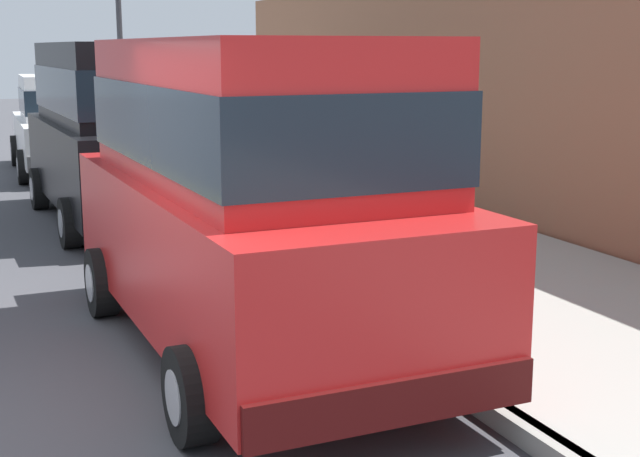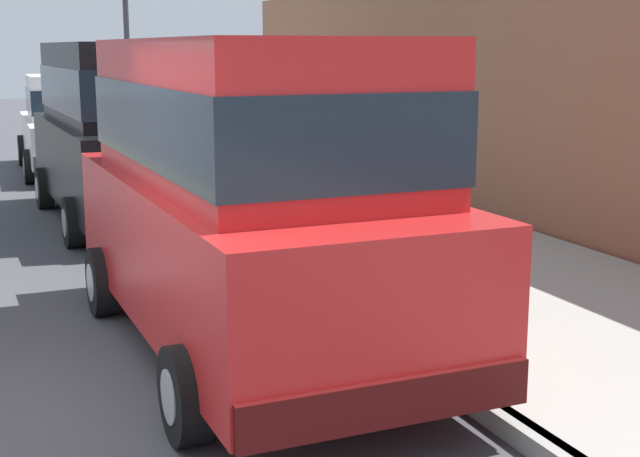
{
  "view_description": "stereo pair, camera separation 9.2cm",
  "coord_description": "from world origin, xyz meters",
  "px_view_note": "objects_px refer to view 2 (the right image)",
  "views": [
    {
      "loc": [
        -0.02,
        -5.57,
        2.46
      ],
      "look_at": [
        3.01,
        1.64,
        0.85
      ],
      "focal_mm": 49.68,
      "sensor_mm": 36.0,
      "label": 1
    },
    {
      "loc": [
        0.06,
        -5.6,
        2.46
      ],
      "look_at": [
        3.01,
        1.64,
        0.85
      ],
      "focal_mm": 49.68,
      "sensor_mm": 36.0,
      "label": 2
    }
  ],
  "objects_px": {
    "fire_hydrant": "(252,197)",
    "car_white_sedan": "(72,123)",
    "car_black_van": "(122,124)",
    "dog_grey": "(402,242)",
    "car_red_van": "(250,183)",
    "street_lamp": "(126,26)"
  },
  "relations": [
    {
      "from": "car_white_sedan",
      "to": "car_black_van",
      "type": "bearing_deg",
      "value": -89.44
    },
    {
      "from": "fire_hydrant",
      "to": "street_lamp",
      "type": "height_order",
      "value": "street_lamp"
    },
    {
      "from": "dog_grey",
      "to": "street_lamp",
      "type": "height_order",
      "value": "street_lamp"
    },
    {
      "from": "car_white_sedan",
      "to": "street_lamp",
      "type": "height_order",
      "value": "street_lamp"
    },
    {
      "from": "car_black_van",
      "to": "car_white_sedan",
      "type": "distance_m",
      "value": 5.53
    },
    {
      "from": "car_red_van",
      "to": "car_black_van",
      "type": "height_order",
      "value": "same"
    },
    {
      "from": "car_red_van",
      "to": "car_white_sedan",
      "type": "distance_m",
      "value": 11.52
    },
    {
      "from": "car_red_van",
      "to": "street_lamp",
      "type": "relative_size",
      "value": 1.12
    },
    {
      "from": "car_black_van",
      "to": "street_lamp",
      "type": "xyz_separation_m",
      "value": [
        1.35,
        6.96,
        1.51
      ]
    },
    {
      "from": "car_black_van",
      "to": "street_lamp",
      "type": "bearing_deg",
      "value": 79.0
    },
    {
      "from": "car_black_van",
      "to": "dog_grey",
      "type": "distance_m",
      "value": 5.07
    },
    {
      "from": "car_red_van",
      "to": "dog_grey",
      "type": "relative_size",
      "value": 8.64
    },
    {
      "from": "fire_hydrant",
      "to": "car_white_sedan",
      "type": "bearing_deg",
      "value": 102.27
    },
    {
      "from": "street_lamp",
      "to": "dog_grey",
      "type": "bearing_deg",
      "value": -86.16
    },
    {
      "from": "car_red_van",
      "to": "fire_hydrant",
      "type": "bearing_deg",
      "value": 72.11
    },
    {
      "from": "car_white_sedan",
      "to": "fire_hydrant",
      "type": "distance_m",
      "value": 7.11
    },
    {
      "from": "car_red_van",
      "to": "car_white_sedan",
      "type": "height_order",
      "value": "car_red_van"
    },
    {
      "from": "car_white_sedan",
      "to": "car_red_van",
      "type": "bearing_deg",
      "value": -89.87
    },
    {
      "from": "fire_hydrant",
      "to": "street_lamp",
      "type": "xyz_separation_m",
      "value": [
        -0.1,
        8.37,
        2.43
      ]
    },
    {
      "from": "car_black_van",
      "to": "fire_hydrant",
      "type": "relative_size",
      "value": 6.83
    },
    {
      "from": "car_black_van",
      "to": "fire_hydrant",
      "type": "distance_m",
      "value": 2.23
    },
    {
      "from": "car_red_van",
      "to": "street_lamp",
      "type": "bearing_deg",
      "value": 83.92
    }
  ]
}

